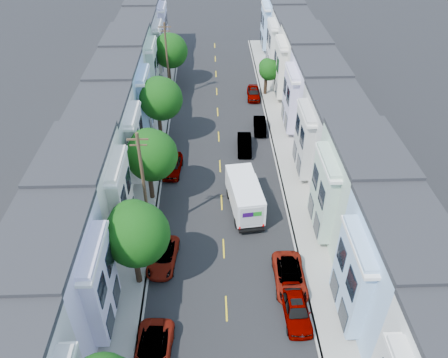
% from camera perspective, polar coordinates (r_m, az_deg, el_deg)
% --- Properties ---
extents(ground, '(160.00, 160.00, 0.00)m').
position_cam_1_polar(ground, '(36.96, -0.04, -9.08)').
color(ground, black).
rests_on(ground, ground).
extents(road_slab, '(12.00, 70.00, 0.02)m').
position_cam_1_polar(road_slab, '(48.60, -0.61, 3.73)').
color(road_slab, black).
rests_on(road_slab, ground).
extents(curb_left, '(0.30, 70.00, 0.15)m').
position_cam_1_polar(curb_left, '(48.84, -7.74, 3.63)').
color(curb_left, gray).
rests_on(curb_left, ground).
extents(curb_right, '(0.30, 70.00, 0.15)m').
position_cam_1_polar(curb_right, '(49.04, 6.49, 3.90)').
color(curb_right, gray).
rests_on(curb_right, ground).
extents(sidewalk_left, '(2.60, 70.00, 0.15)m').
position_cam_1_polar(sidewalk_left, '(48.99, -9.26, 3.59)').
color(sidewalk_left, gray).
rests_on(sidewalk_left, ground).
extents(sidewalk_right, '(2.60, 70.00, 0.15)m').
position_cam_1_polar(sidewalk_right, '(49.24, 7.99, 3.91)').
color(sidewalk_right, gray).
rests_on(sidewalk_right, ground).
extents(centerline, '(0.12, 70.00, 0.01)m').
position_cam_1_polar(centerline, '(48.60, -0.61, 3.72)').
color(centerline, gold).
rests_on(centerline, ground).
extents(townhouse_row_left, '(5.00, 70.00, 8.50)m').
position_cam_1_polar(townhouse_row_left, '(49.68, -13.60, 3.39)').
color(townhouse_row_left, beige).
rests_on(townhouse_row_left, ground).
extents(townhouse_row_right, '(5.00, 70.00, 8.50)m').
position_cam_1_polar(townhouse_row_right, '(50.05, 12.28, 3.87)').
color(townhouse_row_right, beige).
rests_on(townhouse_row_right, ground).
extents(tree_b, '(4.70, 4.70, 7.40)m').
position_cam_1_polar(tree_b, '(31.53, -11.46, -7.13)').
color(tree_b, black).
rests_on(tree_b, ground).
extents(tree_c, '(4.70, 4.70, 7.27)m').
position_cam_1_polar(tree_c, '(39.51, -9.56, 3.05)').
color(tree_c, black).
rests_on(tree_c, ground).
extents(tree_d, '(4.70, 4.70, 7.66)m').
position_cam_1_polar(tree_d, '(48.26, -8.35, 10.30)').
color(tree_d, black).
rests_on(tree_d, ground).
extents(tree_e, '(4.70, 4.70, 7.35)m').
position_cam_1_polar(tree_e, '(62.17, -7.11, 16.26)').
color(tree_e, black).
rests_on(tree_e, ground).
extents(tree_far_r, '(2.81, 2.81, 4.94)m').
position_cam_1_polar(tree_far_r, '(59.80, 5.85, 13.95)').
color(tree_far_r, black).
rests_on(tree_far_r, ground).
extents(utility_pole_near, '(1.60, 0.26, 10.00)m').
position_cam_1_polar(utility_pole_near, '(35.43, -10.39, -1.02)').
color(utility_pole_near, '#42301E').
rests_on(utility_pole_near, ground).
extents(utility_pole_far, '(1.60, 0.26, 10.00)m').
position_cam_1_polar(utility_pole_far, '(58.07, -7.42, 14.91)').
color(utility_pole_far, '#42301E').
rests_on(utility_pole_far, ground).
extents(fedex_truck, '(2.51, 6.52, 3.13)m').
position_cam_1_polar(fedex_truck, '(39.49, 2.71, -2.11)').
color(fedex_truck, white).
rests_on(fedex_truck, ground).
extents(lead_sedan, '(1.71, 4.37, 1.44)m').
position_cam_1_polar(lead_sedan, '(48.42, 2.68, 4.55)').
color(lead_sedan, black).
rests_on(lead_sedan, ground).
extents(parked_left_b, '(2.68, 5.31, 1.44)m').
position_cam_1_polar(parked_left_b, '(30.53, -9.33, -21.71)').
color(parked_left_b, black).
rests_on(parked_left_b, ground).
extents(parked_left_c, '(2.57, 4.80, 1.28)m').
position_cam_1_polar(parked_left_c, '(35.76, -7.97, -10.06)').
color(parked_left_c, silver).
rests_on(parked_left_c, ground).
extents(parked_left_d, '(2.15, 4.75, 1.50)m').
position_cam_1_polar(parked_left_d, '(45.20, -6.73, 1.74)').
color(parked_left_d, black).
rests_on(parked_left_d, ground).
extents(parked_right_a, '(1.93, 4.75, 1.53)m').
position_cam_1_polar(parked_right_a, '(32.49, 9.40, -16.41)').
color(parked_right_a, slate).
rests_on(parked_right_a, ground).
extents(parked_right_b, '(2.41, 5.08, 1.40)m').
position_cam_1_polar(parked_right_b, '(34.34, 8.57, -12.54)').
color(parked_right_b, silver).
rests_on(parked_right_b, ground).
extents(parked_right_c, '(1.62, 4.04, 1.32)m').
position_cam_1_polar(parked_right_c, '(52.15, 4.70, 6.94)').
color(parked_right_c, black).
rests_on(parked_right_c, ground).
extents(parked_right_d, '(1.89, 4.49, 1.43)m').
position_cam_1_polar(parked_right_d, '(59.78, 3.87, 11.14)').
color(parked_right_d, black).
rests_on(parked_right_d, ground).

